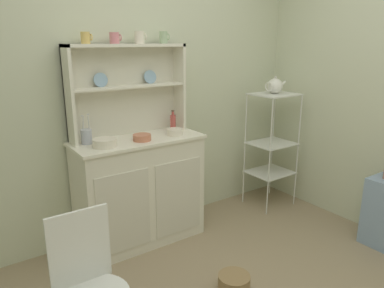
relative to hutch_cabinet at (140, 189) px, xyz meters
The scene contains 16 objects.
wall_back 0.85m from the hutch_cabinet, 56.19° to the left, with size 3.84×0.05×2.50m, color beige.
hutch_cabinet is the anchor object (origin of this frame).
hutch_shelf_unit 0.87m from the hutch_cabinet, 90.00° to the left, with size 0.97×0.18×0.72m.
bakers_rack 1.45m from the hutch_cabinet, ahead, with size 0.42×0.36×1.15m.
wire_chair 1.27m from the hutch_cabinet, 128.53° to the right, with size 0.36×0.36×0.85m.
floor_basket 1.07m from the hutch_cabinet, 79.37° to the right, with size 0.22×0.22×0.13m, color #93754C.
cup_gold_0 1.25m from the hutch_cabinet, 158.88° to the left, with size 0.08×0.06×0.08m.
cup_rose_1 1.21m from the hutch_cabinet, 128.16° to the left, with size 0.09×0.07×0.08m.
cup_cream_2 1.22m from the hutch_cabinet, 47.66° to the left, with size 0.09×0.08×0.09m.
cup_sage_3 1.25m from the hutch_cabinet, 20.42° to the left, with size 0.08×0.06×0.09m.
bowl_mixing_large 0.56m from the hutch_cabinet, 166.37° to the right, with size 0.17×0.17×0.06m, color silver.
bowl_floral_medium 0.46m from the hutch_cabinet, 90.00° to the right, with size 0.14×0.14×0.05m, color #C67556.
bowl_cream_small 0.55m from the hutch_cabinet, 13.63° to the right, with size 0.13×0.13×0.05m, color silver.
jam_bottle 0.64m from the hutch_cabinet, 12.70° to the left, with size 0.05×0.05×0.17m.
utensil_jar 0.63m from the hutch_cabinet, 168.48° to the left, with size 0.08×0.08×0.23m.
porcelain_teapot 1.61m from the hutch_cabinet, ahead, with size 0.24×0.15×0.17m.
Camera 1 is at (-1.42, -1.17, 1.63)m, focal length 34.29 mm.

